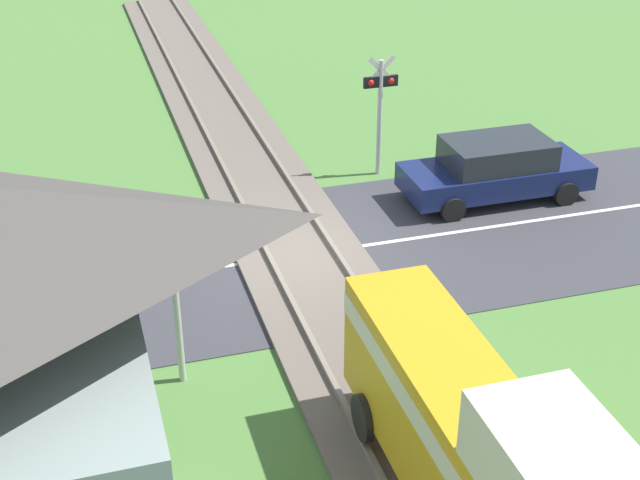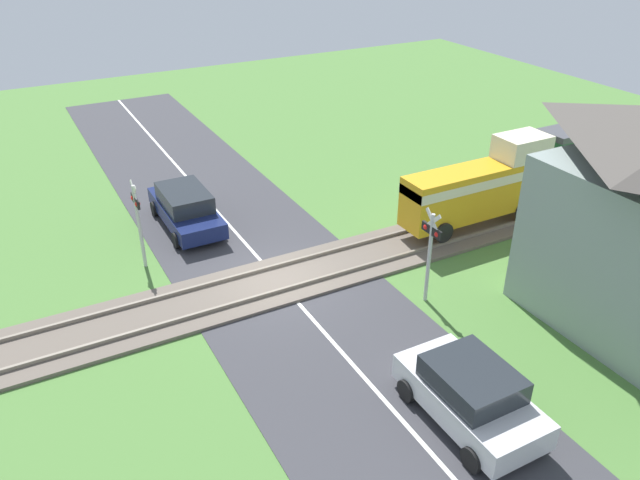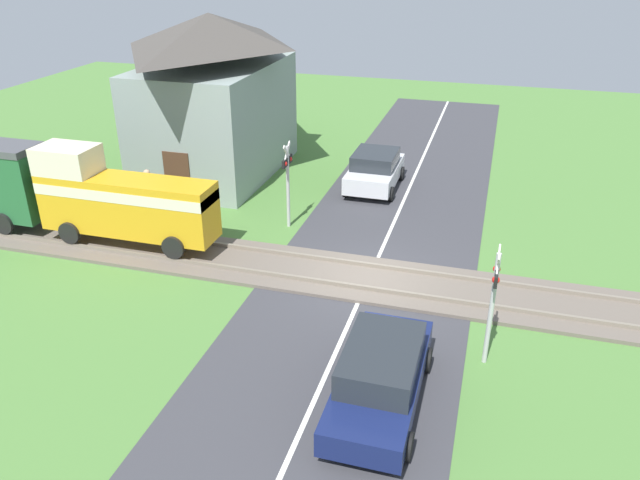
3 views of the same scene
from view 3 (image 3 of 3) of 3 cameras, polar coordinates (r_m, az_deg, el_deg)
ground_plane at (r=19.35m, az=4.41°, el=-3.76°), size 60.00×60.00×0.00m
road_surface at (r=19.34m, az=4.41°, el=-3.73°), size 48.00×6.40×0.02m
track_bed at (r=19.32m, az=4.41°, el=-3.58°), size 2.80×48.00×0.24m
car_near_crossing at (r=14.29m, az=5.58°, el=-12.12°), size 4.59×1.93×1.53m
car_far_side at (r=26.26m, az=5.04°, el=6.44°), size 3.84×2.05×1.57m
crossing_signal_west_approach at (r=15.34m, az=15.60°, el=-4.60°), size 0.90×0.18×3.16m
crossing_signal_east_approach at (r=22.15m, az=-2.98°, el=6.04°), size 0.90×0.18×3.16m
station_building at (r=27.72m, az=-9.64°, el=12.62°), size 8.11×5.29×6.80m
pedestrian_by_station at (r=24.87m, az=-15.36°, el=4.28°), size 0.41×0.41×1.65m
tree_by_station at (r=33.93m, az=-6.86°, el=13.95°), size 2.55×2.55×3.86m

